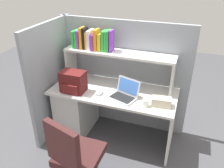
% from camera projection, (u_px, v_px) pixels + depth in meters
% --- Properties ---
extents(ground_plane, '(8.00, 8.00, 0.00)m').
position_uv_depth(ground_plane, '(113.00, 135.00, 3.29)').
color(ground_plane, '#4C4C51').
extents(desk, '(1.60, 0.70, 0.73)m').
position_uv_depth(desk, '(87.00, 106.00, 3.22)').
color(desk, silver).
rests_on(desk, ground_plane).
extents(cubicle_partition_rear, '(1.84, 0.05, 1.55)m').
position_uv_depth(cubicle_partition_rear, '(122.00, 75.00, 3.25)').
color(cubicle_partition_rear, gray).
rests_on(cubicle_partition_rear, ground_plane).
extents(cubicle_partition_left, '(0.05, 1.06, 1.55)m').
position_uv_depth(cubicle_partition_left, '(53.00, 79.00, 3.15)').
color(cubicle_partition_left, gray).
rests_on(cubicle_partition_left, ground_plane).
extents(overhead_hutch, '(1.44, 0.28, 0.45)m').
position_uv_depth(overhead_hutch, '(119.00, 59.00, 2.96)').
color(overhead_hutch, beige).
rests_on(overhead_hutch, desk).
extents(reference_books_on_shelf, '(0.54, 0.19, 0.27)m').
position_uv_depth(reference_books_on_shelf, '(92.00, 40.00, 2.96)').
color(reference_books_on_shelf, green).
rests_on(reference_books_on_shelf, overhead_hutch).
extents(laptop, '(0.38, 0.34, 0.22)m').
position_uv_depth(laptop, '(125.00, 94.00, 2.79)').
color(laptop, '#B7BABF').
rests_on(laptop, desk).
extents(backpack, '(0.30, 0.23, 0.26)m').
position_uv_depth(backpack, '(73.00, 82.00, 2.89)').
color(backpack, '#591919').
rests_on(backpack, desk).
extents(computer_mouse, '(0.06, 0.11, 0.03)m').
position_uv_depth(computer_mouse, '(99.00, 93.00, 2.86)').
color(computer_mouse, silver).
rests_on(computer_mouse, desk).
extents(paper_cup, '(0.08, 0.08, 0.08)m').
position_uv_depth(paper_cup, '(145.00, 103.00, 2.62)').
color(paper_cup, white).
rests_on(paper_cup, desk).
extents(tissue_box, '(0.23, 0.14, 0.10)m').
position_uv_depth(tissue_box, '(161.00, 102.00, 2.62)').
color(tissue_box, '#BFB299').
rests_on(tissue_box, desk).
extents(office_chair, '(0.52, 0.54, 0.93)m').
position_uv_depth(office_chair, '(76.00, 162.00, 2.34)').
color(office_chair, black).
rests_on(office_chair, ground_plane).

